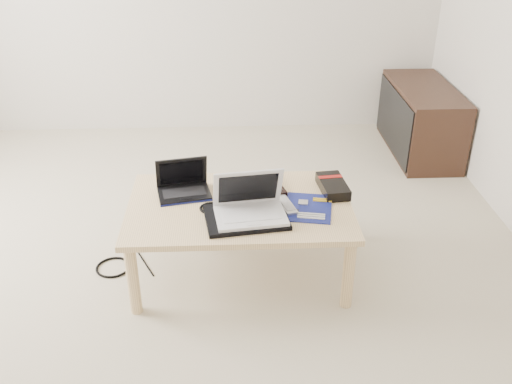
{
  "coord_description": "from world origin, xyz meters",
  "views": [
    {
      "loc": [
        0.39,
        -2.42,
        1.8
      ],
      "look_at": [
        0.5,
        0.0,
        0.47
      ],
      "focal_mm": 40.0,
      "sensor_mm": 36.0,
      "label": 1
    }
  ],
  "objects_px": {
    "coffee_table": "(240,213)",
    "white_laptop": "(250,206)",
    "media_cabinet": "(420,120)",
    "gpu_box": "(333,186)",
    "netbook": "(183,186)"
  },
  "relations": [
    {
      "from": "coffee_table",
      "to": "white_laptop",
      "type": "relative_size",
      "value": 3.12
    },
    {
      "from": "media_cabinet",
      "to": "white_laptop",
      "type": "relative_size",
      "value": 2.55
    },
    {
      "from": "media_cabinet",
      "to": "gpu_box",
      "type": "distance_m",
      "value": 1.6
    },
    {
      "from": "media_cabinet",
      "to": "white_laptop",
      "type": "height_order",
      "value": "white_laptop"
    },
    {
      "from": "white_laptop",
      "to": "media_cabinet",
      "type": "bearing_deg",
      "value": 50.22
    },
    {
      "from": "gpu_box",
      "to": "media_cabinet",
      "type": "bearing_deg",
      "value": 56.48
    },
    {
      "from": "netbook",
      "to": "gpu_box",
      "type": "distance_m",
      "value": 0.76
    },
    {
      "from": "media_cabinet",
      "to": "gpu_box",
      "type": "height_order",
      "value": "media_cabinet"
    },
    {
      "from": "netbook",
      "to": "coffee_table",
      "type": "bearing_deg",
      "value": -24.46
    },
    {
      "from": "netbook",
      "to": "white_laptop",
      "type": "distance_m",
      "value": 0.42
    },
    {
      "from": "coffee_table",
      "to": "netbook",
      "type": "xyz_separation_m",
      "value": [
        -0.28,
        0.13,
        0.09
      ]
    },
    {
      "from": "media_cabinet",
      "to": "netbook",
      "type": "relative_size",
      "value": 3.1
    },
    {
      "from": "coffee_table",
      "to": "media_cabinet",
      "type": "relative_size",
      "value": 1.22
    },
    {
      "from": "white_laptop",
      "to": "netbook",
      "type": "bearing_deg",
      "value": 141.75
    },
    {
      "from": "coffee_table",
      "to": "media_cabinet",
      "type": "height_order",
      "value": "media_cabinet"
    }
  ]
}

